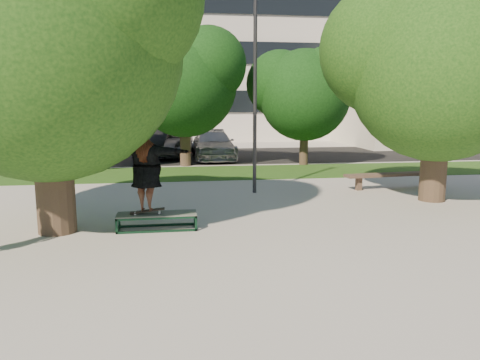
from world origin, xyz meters
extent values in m
plane|color=gray|center=(0.00, 0.00, 0.00)|extent=(120.00, 120.00, 0.00)
cube|color=#224614|center=(1.00, 9.50, 0.01)|extent=(30.00, 4.00, 0.02)
cube|color=black|center=(0.00, 16.00, 0.01)|extent=(40.00, 8.00, 0.01)
cylinder|color=#38281E|center=(-4.20, 1.00, 1.60)|extent=(0.84, 0.84, 3.20)
sphere|color=#143C10|center=(-4.20, 1.00, 4.07)|extent=(5.80, 5.80, 5.80)
cylinder|color=#38281E|center=(6.00, 3.00, 1.50)|extent=(0.76, 0.76, 3.00)
sphere|color=#143C10|center=(6.00, 3.00, 3.78)|extent=(5.20, 5.20, 5.20)
sphere|color=#143C10|center=(4.70, 3.78, 4.43)|extent=(3.90, 3.90, 3.90)
cylinder|color=#38281E|center=(-6.50, 11.00, 1.40)|extent=(0.44, 0.44, 2.80)
sphere|color=black|center=(-6.50, 11.00, 3.46)|extent=(4.40, 4.40, 4.40)
sphere|color=black|center=(-7.60, 11.66, 4.01)|extent=(3.30, 3.30, 3.30)
sphere|color=black|center=(-5.51, 10.56, 4.23)|extent=(3.08, 3.08, 3.08)
cylinder|color=#38281E|center=(-1.00, 12.00, 1.50)|extent=(0.50, 0.50, 3.00)
sphere|color=black|center=(-1.00, 12.00, 3.72)|extent=(4.80, 4.80, 4.80)
sphere|color=black|center=(-2.20, 12.72, 4.32)|extent=(3.60, 3.60, 3.60)
sphere|color=black|center=(0.08, 11.52, 4.56)|extent=(3.36, 3.36, 3.36)
cylinder|color=#38281E|center=(4.50, 11.50, 1.30)|extent=(0.40, 0.40, 2.60)
sphere|color=black|center=(4.50, 11.50, 3.23)|extent=(4.20, 4.20, 4.20)
sphere|color=black|center=(3.45, 12.13, 3.75)|extent=(3.15, 3.15, 3.15)
sphere|color=black|center=(5.45, 11.08, 3.96)|extent=(2.94, 2.94, 2.94)
cylinder|color=#2D2D30|center=(1.00, 5.00, 3.00)|extent=(0.12, 0.12, 6.00)
cube|color=beige|center=(-2.00, 32.00, 8.00)|extent=(30.00, 14.00, 16.00)
cube|color=black|center=(-2.00, 24.94, 3.00)|extent=(27.60, 0.12, 1.60)
cube|color=black|center=(-2.00, 24.94, 6.50)|extent=(27.60, 0.12, 1.60)
cube|color=black|center=(-2.00, 24.94, 10.00)|extent=(27.60, 0.12, 1.60)
cube|color=beige|center=(18.00, 22.00, 4.00)|extent=(15.00, 10.00, 8.00)
cube|color=#475147|center=(-2.00, 0.90, 0.36)|extent=(1.80, 0.60, 0.03)
cylinder|color=white|center=(-2.48, 0.82, 0.40)|extent=(0.06, 0.03, 0.06)
cylinder|color=white|center=(-2.48, 0.98, 0.40)|extent=(0.06, 0.03, 0.06)
cylinder|color=white|center=(-1.94, 0.82, 0.40)|extent=(0.06, 0.03, 0.06)
cylinder|color=white|center=(-1.94, 0.98, 0.40)|extent=(0.06, 0.03, 0.06)
cube|color=black|center=(-2.21, 0.90, 0.44)|extent=(0.78, 0.20, 0.10)
imported|color=#512F22|center=(-2.21, 0.90, 1.32)|extent=(2.20, 1.10, 1.73)
cube|color=brown|center=(4.51, 4.91, 0.23)|extent=(0.19, 0.19, 0.46)
cube|color=brown|center=(7.01, 5.19, 0.23)|extent=(0.19, 0.19, 0.46)
cube|color=brown|center=(5.76, 5.05, 0.48)|extent=(3.47, 0.84, 0.09)
imported|color=#AEADB2|center=(-6.43, 16.20, 0.80)|extent=(2.76, 5.00, 1.61)
imported|color=black|center=(-2.57, 15.76, 0.75)|extent=(2.02, 4.66, 1.49)
imported|color=slate|center=(-1.91, 16.00, 0.76)|extent=(3.20, 5.73, 1.52)
imported|color=#A4A5A9|center=(0.50, 14.52, 0.74)|extent=(2.16, 5.12, 1.47)
camera|label=1|loc=(-1.63, -9.67, 2.85)|focal=35.00mm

